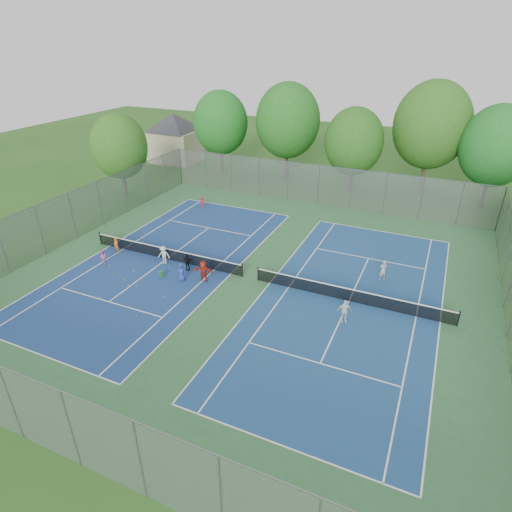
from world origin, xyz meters
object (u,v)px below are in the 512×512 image
Objects in this scene: net_left at (166,254)px; ball_crate at (164,250)px; net_right at (350,295)px; instructor at (383,270)px; ball_hopper at (161,274)px.

ball_crate is (-0.89, 0.88, -0.28)m from net_left.
instructor is at bearing 68.11° from net_right.
net_left is 14.00m from net_right.
ball_hopper is (-12.76, -2.40, -0.21)m from net_right.
net_right is at bearing 36.21° from instructor.
net_left is 15.86m from instructor.
net_right is (14.00, 0.00, 0.00)m from net_left.
net_right is at bearing 10.66° from ball_hopper.
net_left reaches higher than ball_crate.
ball_crate is (-14.89, 0.88, -0.28)m from net_right.
ball_hopper is (1.24, -2.40, -0.21)m from net_left.
instructor is at bearing 9.47° from ball_crate.
net_right reaches higher than ball_crate.
ball_crate is 3.91m from ball_hopper.
net_right is 26.27× the size of ball_hopper.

